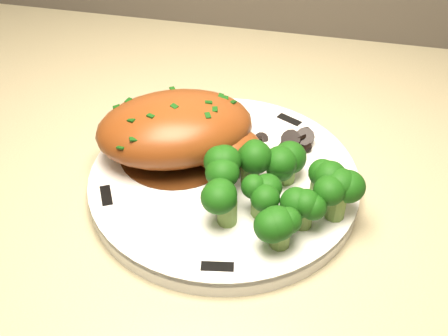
% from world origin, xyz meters
% --- Properties ---
extents(counter, '(1.93, 0.65, 0.95)m').
position_xyz_m(counter, '(-0.10, 1.67, 0.42)').
color(counter, brown).
rests_on(counter, ground).
extents(plate, '(0.33, 0.33, 0.02)m').
position_xyz_m(plate, '(0.31, 1.60, 0.84)').
color(plate, white).
rests_on(plate, counter).
extents(rim_accent_0, '(0.03, 0.02, 0.00)m').
position_xyz_m(rim_accent_0, '(0.37, 1.71, 0.85)').
color(rim_accent_0, black).
rests_on(rim_accent_0, plate).
extents(rim_accent_1, '(0.03, 0.03, 0.00)m').
position_xyz_m(rim_accent_1, '(0.22, 1.69, 0.85)').
color(rim_accent_1, black).
rests_on(rim_accent_1, plate).
extents(rim_accent_2, '(0.02, 0.03, 0.00)m').
position_xyz_m(rim_accent_2, '(0.20, 1.54, 0.85)').
color(rim_accent_2, black).
rests_on(rim_accent_2, plate).
extents(rim_accent_3, '(0.03, 0.02, 0.00)m').
position_xyz_m(rim_accent_3, '(0.33, 1.47, 0.85)').
color(rim_accent_3, black).
rests_on(rim_accent_3, plate).
extents(rim_accent_4, '(0.02, 0.03, 0.00)m').
position_xyz_m(rim_accent_4, '(0.44, 1.58, 0.85)').
color(rim_accent_4, black).
rests_on(rim_accent_4, plate).
extents(gravy_pool, '(0.13, 0.13, 0.00)m').
position_xyz_m(gravy_pool, '(0.25, 1.63, 0.85)').
color(gravy_pool, '#3F1E0B').
rests_on(gravy_pool, plate).
extents(chicken_breast, '(0.21, 0.18, 0.07)m').
position_xyz_m(chicken_breast, '(0.25, 1.63, 0.89)').
color(chicken_breast, brown).
rests_on(chicken_breast, plate).
extents(mushroom_pile, '(0.09, 0.06, 0.02)m').
position_xyz_m(mushroom_pile, '(0.36, 1.65, 0.86)').
color(mushroom_pile, black).
rests_on(mushroom_pile, plate).
extents(broccoli_florets, '(0.15, 0.12, 0.05)m').
position_xyz_m(broccoli_florets, '(0.37, 1.56, 0.88)').
color(broccoli_florets, olive).
rests_on(broccoli_florets, plate).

